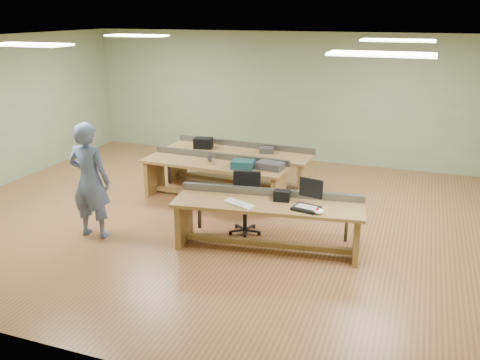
% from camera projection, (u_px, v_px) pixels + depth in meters
% --- Properties ---
extents(floor, '(10.00, 10.00, 0.00)m').
position_uv_depth(floor, '(228.00, 217.00, 8.90)').
color(floor, '#986439').
rests_on(floor, ground).
extents(ceiling, '(10.00, 10.00, 0.00)m').
position_uv_depth(ceiling, '(226.00, 40.00, 7.94)').
color(ceiling, silver).
rests_on(ceiling, wall_back).
extents(wall_back, '(10.00, 0.04, 3.00)m').
position_uv_depth(wall_back, '(288.00, 97.00, 11.99)').
color(wall_back, gray).
rests_on(wall_back, floor).
extents(wall_front, '(10.00, 0.04, 3.00)m').
position_uv_depth(wall_front, '(75.00, 225.00, 4.85)').
color(wall_front, gray).
rests_on(wall_front, floor).
extents(fluor_panels, '(6.20, 3.50, 0.03)m').
position_uv_depth(fluor_panels, '(226.00, 42.00, 7.95)').
color(fluor_panels, white).
rests_on(fluor_panels, ceiling).
extents(workbench_front, '(2.89, 1.11, 0.86)m').
position_uv_depth(workbench_front, '(268.00, 215.00, 7.57)').
color(workbench_front, olive).
rests_on(workbench_front, floor).
extents(workbench_mid, '(2.81, 0.87, 0.86)m').
position_uv_depth(workbench_mid, '(214.00, 173.00, 9.52)').
color(workbench_mid, olive).
rests_on(workbench_mid, floor).
extents(workbench_back, '(3.07, 0.97, 0.86)m').
position_uv_depth(workbench_back, '(238.00, 160.00, 10.33)').
color(workbench_back, olive).
rests_on(workbench_back, floor).
extents(person, '(0.70, 0.47, 1.86)m').
position_uv_depth(person, '(90.00, 180.00, 7.90)').
color(person, slate).
rests_on(person, floor).
extents(laptop_base, '(0.41, 0.36, 0.04)m').
position_uv_depth(laptop_base, '(306.00, 208.00, 7.23)').
color(laptop_base, black).
rests_on(laptop_base, workbench_front).
extents(laptop_screen, '(0.36, 0.09, 0.28)m').
position_uv_depth(laptop_screen, '(311.00, 188.00, 7.26)').
color(laptop_screen, black).
rests_on(laptop_screen, laptop_base).
extents(keyboard, '(0.52, 0.35, 0.03)m').
position_uv_depth(keyboard, '(239.00, 204.00, 7.40)').
color(keyboard, silver).
rests_on(keyboard, workbench_front).
extents(trackball_mouse, '(0.15, 0.17, 0.07)m').
position_uv_depth(trackball_mouse, '(319.00, 211.00, 7.08)').
color(trackball_mouse, white).
rests_on(trackball_mouse, workbench_front).
extents(camera_bag, '(0.25, 0.18, 0.16)m').
position_uv_depth(camera_bag, '(282.00, 196.00, 7.54)').
color(camera_bag, black).
rests_on(camera_bag, workbench_front).
extents(task_chair, '(0.62, 0.62, 0.99)m').
position_uv_depth(task_chair, '(245.00, 211.00, 8.21)').
color(task_chair, black).
rests_on(task_chair, floor).
extents(parts_bin_teal, '(0.43, 0.35, 0.14)m').
position_uv_depth(parts_bin_teal, '(243.00, 164.00, 9.12)').
color(parts_bin_teal, '#163F49').
rests_on(parts_bin_teal, workbench_mid).
extents(parts_bin_grey, '(0.50, 0.36, 0.13)m').
position_uv_depth(parts_bin_grey, '(270.00, 166.00, 9.07)').
color(parts_bin_grey, '#353538').
rests_on(parts_bin_grey, workbench_mid).
extents(mug, '(0.15, 0.15, 0.09)m').
position_uv_depth(mug, '(210.00, 159.00, 9.54)').
color(mug, '#353538').
rests_on(mug, workbench_mid).
extents(drinks_can, '(0.07, 0.07, 0.11)m').
position_uv_depth(drinks_can, '(213.00, 162.00, 9.34)').
color(drinks_can, silver).
rests_on(drinks_can, workbench_mid).
extents(storage_box_back, '(0.41, 0.32, 0.21)m').
position_uv_depth(storage_box_back, '(203.00, 143.00, 10.45)').
color(storage_box_back, black).
rests_on(storage_box_back, workbench_back).
extents(tray_back, '(0.31, 0.25, 0.11)m').
position_uv_depth(tray_back, '(267.00, 150.00, 10.10)').
color(tray_back, '#353538').
rests_on(tray_back, workbench_back).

